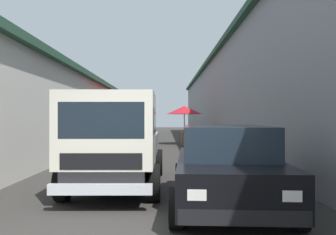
{
  "coord_description": "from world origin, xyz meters",
  "views": [
    {
      "loc": [
        -3.94,
        -0.38,
        1.59
      ],
      "look_at": [
        12.8,
        -0.5,
        1.64
      ],
      "focal_mm": 36.85,
      "sensor_mm": 36.0,
      "label": 1
    }
  ],
  "objects": [
    {
      "name": "ground",
      "position": [
        13.5,
        0.0,
        0.0
      ],
      "size": [
        90.0,
        90.0,
        0.0
      ],
      "primitive_type": "plane",
      "color": "#33302D"
    },
    {
      "name": "building_left_whitewash",
      "position": [
        15.75,
        6.81,
        1.88
      ],
      "size": [
        49.8,
        7.5,
        3.74
      ],
      "color": "beige",
      "rests_on": "ground"
    },
    {
      "name": "building_right_concrete",
      "position": [
        15.75,
        -6.81,
        2.76
      ],
      "size": [
        49.8,
        7.5,
        5.5
      ],
      "color": "gray",
      "rests_on": "ground"
    },
    {
      "name": "fruit_stall_far_right",
      "position": [
        16.83,
        -1.55,
        1.77
      ],
      "size": [
        2.17,
        2.17,
        2.42
      ],
      "color": "#9E9EA3",
      "rests_on": "ground"
    },
    {
      "name": "fruit_stall_near_right",
      "position": [
        14.51,
        2.01,
        1.73
      ],
      "size": [
        2.4,
        2.4,
        2.21
      ],
      "color": "#9E9EA3",
      "rests_on": "ground"
    },
    {
      "name": "fruit_stall_far_left",
      "position": [
        17.88,
        1.77,
        1.9
      ],
      "size": [
        2.32,
        2.32,
        2.42
      ],
      "color": "#9E9EA3",
      "rests_on": "ground"
    },
    {
      "name": "hatchback_car",
      "position": [
        2.3,
        -1.48,
        0.74
      ],
      "size": [
        4.01,
        2.12,
        1.45
      ],
      "color": "black",
      "rests_on": "ground"
    },
    {
      "name": "delivery_truck",
      "position": [
        3.35,
        0.71,
        1.04
      ],
      "size": [
        4.93,
        1.99,
        2.08
      ],
      "color": "black",
      "rests_on": "ground"
    },
    {
      "name": "vendor_by_crates",
      "position": [
        11.24,
        2.28,
        0.91
      ],
      "size": [
        0.3,
        0.62,
        1.58
      ],
      "color": "#665B4C",
      "rests_on": "ground"
    },
    {
      "name": "parked_scooter",
      "position": [
        8.09,
        1.48,
        0.45
      ],
      "size": [
        1.67,
        0.57,
        1.14
      ],
      "color": "black",
      "rests_on": "ground"
    }
  ]
}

